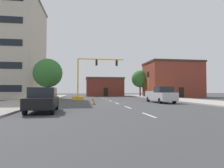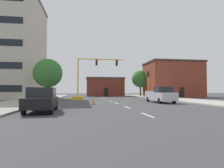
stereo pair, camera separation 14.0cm
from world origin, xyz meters
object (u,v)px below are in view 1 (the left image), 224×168
Objects in this scene: tree_left_near at (48,73)px; pickup_truck_silver at (161,95)px; traffic_light_pole_right at (148,79)px; traffic_cone_roadside_a at (93,99)px; sedan_black_near_left at (43,99)px; traffic_cone_roadside_b at (94,101)px; traffic_signal_gantry at (84,86)px; tree_right_far at (140,79)px.

pickup_truck_silver is (14.92, -7.29, -3.19)m from tree_left_near.
traffic_light_pole_right reaches higher than traffic_cone_roadside_a.
sedan_black_near_left is (-13.98, -17.39, -2.64)m from traffic_light_pole_right.
tree_left_near is 11.73m from traffic_cone_roadside_b.
tree_left_near is at bearing 125.72° from traffic_cone_roadside_b.
sedan_black_near_left is at bearing -120.36° from traffic_cone_roadside_b.
traffic_signal_gantry is at bearing 95.15° from traffic_cone_roadside_b.
tree_right_far is 28.32m from traffic_cone_roadside_b.
tree_left_near is at bearing 169.41° from traffic_cone_roadside_a.
tree_right_far reaches higher than tree_left_near.
tree_right_far is at bearing 61.82° from sedan_black_near_left.
traffic_signal_gantry reaches higher than tree_right_far.
tree_right_far is at bearing 39.19° from tree_left_near.
traffic_light_pole_right is 16.52m from tree_left_near.
sedan_black_near_left is at bearing -118.18° from tree_right_far.
traffic_cone_roadside_b is (4.02, 6.86, -0.54)m from sedan_black_near_left.
tree_left_near is (-5.52, -1.53, 1.96)m from traffic_signal_gantry.
tree_right_far is 1.43× the size of sedan_black_near_left.
traffic_signal_gantry is at bearing 113.96° from traffic_cone_roadside_a.
tree_right_far is at bearing 62.44° from traffic_cone_roadside_b.
traffic_light_pole_right reaches higher than pickup_truck_silver.
traffic_signal_gantry reaches higher than traffic_light_pole_right.
pickup_truck_silver is at bearing 34.49° from sedan_black_near_left.
traffic_light_pole_right is 7.87× the size of traffic_cone_roadside_a.
sedan_black_near_left is at bearing -100.00° from traffic_signal_gantry.
traffic_signal_gantry is at bearing 80.00° from sedan_black_near_left.
pickup_truck_silver is at bearing -36.48° from traffic_cone_roadside_a.
tree_right_far is 23.83m from pickup_truck_silver.
tree_right_far is (19.44, 15.85, 0.25)m from tree_left_near.
tree_left_near is at bearing -174.66° from traffic_light_pole_right.
traffic_signal_gantry reaches higher than sedan_black_near_left.
traffic_cone_roadside_b is at bearing -84.85° from traffic_signal_gantry.
traffic_cone_roadside_a is (-8.15, 6.03, -0.68)m from pickup_truck_silver.
traffic_light_pole_right is 9.32m from pickup_truck_silver.
traffic_signal_gantry is 3.61m from traffic_cone_roadside_a.
tree_right_far is 1.20× the size of pickup_truck_silver.
traffic_cone_roadside_b reaches higher than traffic_cone_roadside_a.
tree_left_near is 1.16× the size of pickup_truck_silver.
traffic_cone_roadside_b is at bearing -92.18° from traffic_cone_roadside_a.
traffic_cone_roadside_b is (-0.29, -7.74, 0.04)m from traffic_cone_roadside_a.
tree_right_far is at bearing 78.95° from pickup_truck_silver.
traffic_cone_roadside_b is (-8.45, -1.71, -0.63)m from pickup_truck_silver.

